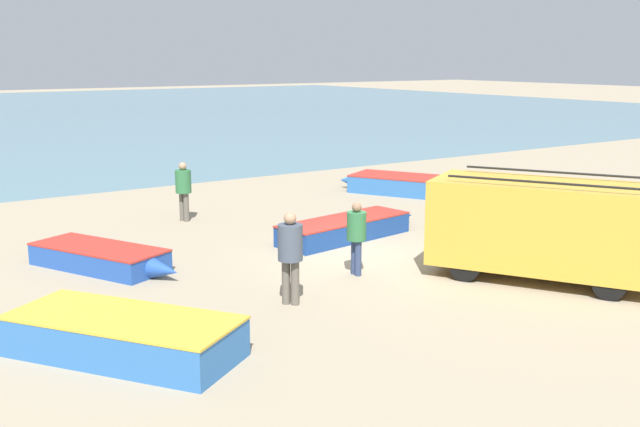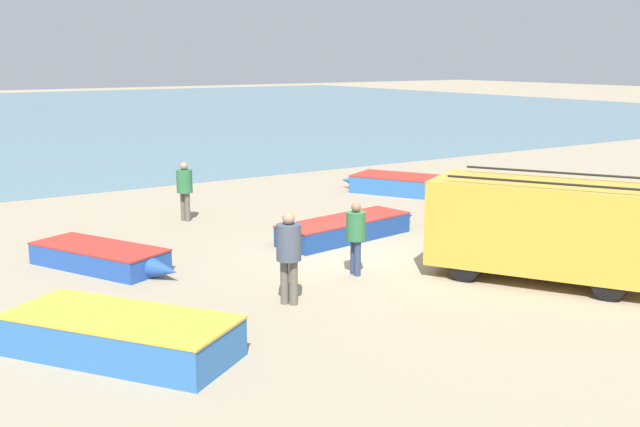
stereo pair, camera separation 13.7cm
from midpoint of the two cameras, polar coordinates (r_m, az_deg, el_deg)
name	(u,v)px [view 2 (the right image)]	position (r m, az deg, el deg)	size (l,w,h in m)	color
ground_plane	(360,256)	(18.10, 3.32, -3.28)	(200.00, 200.00, 0.00)	gray
parked_van	(545,227)	(16.65, 17.02, -0.96)	(4.03, 5.08, 2.26)	gold
fishing_rowboat_0	(103,257)	(17.70, -15.99, -3.23)	(2.57, 3.96, 0.51)	#234CA3
fishing_rowboat_1	(113,334)	(12.66, -15.18, -8.87)	(3.48, 4.38, 0.67)	#2D66AD
fishing_rowboat_2	(349,228)	(19.83, 2.43, -1.10)	(4.76, 1.82, 0.55)	navy
fishing_rowboat_3	(397,184)	(26.59, 6.00, 2.26)	(3.02, 3.93, 0.62)	#2D66AD
fisherman_0	(356,232)	(16.35, 2.99, -1.40)	(0.43, 0.43, 1.63)	navy
fisherman_1	(289,250)	(14.38, -2.12, -2.77)	(0.48, 0.48, 1.83)	#5B564C
fisherman_2	(185,186)	(22.09, -10.10, 2.09)	(0.46, 0.46, 1.74)	#5B564C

